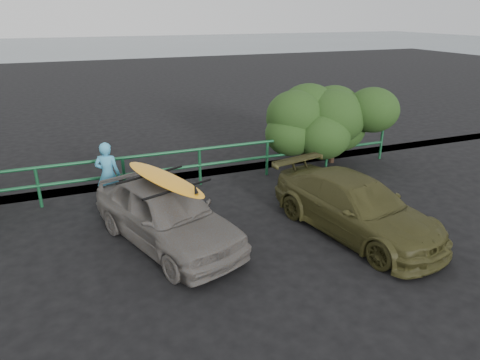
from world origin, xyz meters
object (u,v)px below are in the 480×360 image
object	(u,v)px
olive_vehicle	(355,206)
surfboard	(164,178)
man	(108,175)
guardrail	(163,171)
sedan	(166,213)

from	to	relation	value
olive_vehicle	surfboard	bearing A→B (deg)	153.37
olive_vehicle	man	xyz separation A→B (m)	(-4.70, 3.26, 0.21)
guardrail	surfboard	world-z (taller)	surfboard
man	surfboard	world-z (taller)	man
sedan	surfboard	world-z (taller)	surfboard
olive_vehicle	man	world-z (taller)	man
sedan	man	xyz separation A→B (m)	(-0.89, 2.25, 0.15)
guardrail	man	distance (m)	1.55
guardrail	sedan	size ratio (longest dim) A/B	3.63
guardrail	man	size ratio (longest dim) A/B	8.70
guardrail	surfboard	distance (m)	2.98
olive_vehicle	guardrail	bearing A→B (deg)	118.91
sedan	man	world-z (taller)	man
sedan	surfboard	xyz separation A→B (m)	(0.00, 0.00, 0.75)
sedan	olive_vehicle	size ratio (longest dim) A/B	0.95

